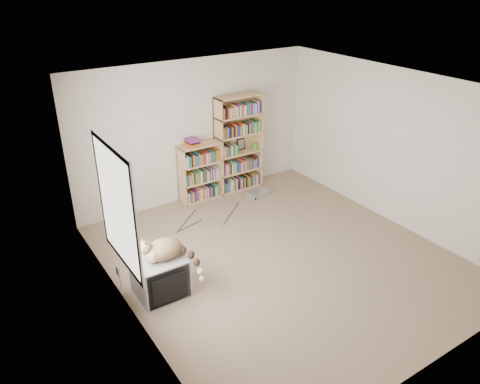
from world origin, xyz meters
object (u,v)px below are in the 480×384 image
cat (169,252)px  bookcase_short (200,174)px  crt_tv (160,276)px  dvd_player (258,193)px  bookcase_tall (238,145)px

cat → bookcase_short: size_ratio=0.69×
bookcase_short → crt_tv: bearing=-129.5°
bookcase_short → dvd_player: (0.94, -0.50, -0.44)m
dvd_player → bookcase_short: bearing=140.0°
crt_tv → bookcase_short: bookcase_short is taller
cat → bookcase_tall: bearing=44.0°
bookcase_short → dvd_player: bearing=-27.8°
crt_tv → cat: cat is taller
bookcase_tall → dvd_player: 0.96m
crt_tv → dvd_player: (2.72, 1.66, -0.23)m
cat → dvd_player: cat is taller
dvd_player → bookcase_tall: bearing=90.6°
bookcase_short → dvd_player: bookcase_short is taller
cat → bookcase_tall: (2.50, 2.25, 0.22)m
crt_tv → bookcase_short: bearing=50.5°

